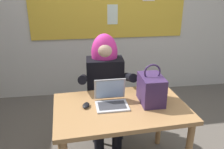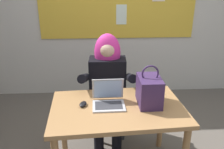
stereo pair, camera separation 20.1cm
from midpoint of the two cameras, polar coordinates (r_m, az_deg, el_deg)
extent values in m
cube|color=beige|center=(3.81, -2.48, 15.31)|extent=(6.26, 0.10, 2.76)
cube|color=white|center=(3.75, -1.45, 14.27)|extent=(0.16, 0.00, 0.30)
cube|color=#A37547|center=(2.17, -0.53, -8.16)|extent=(1.24, 0.84, 0.04)
cylinder|color=#A37547|center=(2.62, -13.95, -12.70)|extent=(0.06, 0.06, 0.70)
cylinder|color=#A37547|center=(2.77, 9.33, -10.25)|extent=(0.06, 0.06, 0.70)
cube|color=black|center=(2.88, -3.61, -6.57)|extent=(0.44, 0.44, 0.04)
cube|color=black|center=(2.95, -4.21, -0.65)|extent=(0.38, 0.06, 0.45)
cylinder|color=#262628|center=(2.88, 0.38, -11.87)|extent=(0.04, 0.04, 0.42)
cylinder|color=#262628|center=(2.84, -6.52, -12.51)|extent=(0.04, 0.04, 0.42)
cylinder|color=#262628|center=(3.16, -0.84, -8.53)|extent=(0.04, 0.04, 0.42)
cylinder|color=#262628|center=(3.13, -7.05, -9.05)|extent=(0.04, 0.04, 0.42)
cylinder|color=black|center=(2.69, -1.00, -14.00)|extent=(0.11, 0.11, 0.46)
cylinder|color=black|center=(2.69, -5.38, -14.20)|extent=(0.11, 0.11, 0.46)
cylinder|color=black|center=(2.70, -1.34, -7.45)|extent=(0.17, 0.43, 0.15)
cylinder|color=black|center=(2.69, -5.63, -7.63)|extent=(0.17, 0.43, 0.15)
cube|color=black|center=(2.78, -3.78, -1.29)|extent=(0.43, 0.28, 0.52)
cylinder|color=black|center=(2.54, 2.00, -0.70)|extent=(0.11, 0.47, 0.24)
cylinder|color=black|center=(2.53, -9.30, -1.13)|extent=(0.11, 0.47, 0.24)
sphere|color=#D1A889|center=(2.66, -3.97, 5.87)|extent=(0.20, 0.20, 0.20)
ellipsoid|color=#D82D8C|center=(2.70, -3.98, 5.23)|extent=(0.31, 0.23, 0.44)
cube|color=#B7B7BC|center=(2.15, -2.67, -7.66)|extent=(0.30, 0.22, 0.01)
cube|color=#333338|center=(2.15, -2.68, -7.48)|extent=(0.25, 0.16, 0.00)
cube|color=#B7B7BC|center=(2.22, -3.13, -3.52)|extent=(0.29, 0.06, 0.21)
cube|color=#99B7E0|center=(2.21, -3.10, -3.67)|extent=(0.26, 0.04, 0.19)
ellipsoid|color=black|center=(2.17, -8.96, -7.42)|extent=(0.09, 0.12, 0.03)
cube|color=#38234C|center=(2.19, 6.87, -3.63)|extent=(0.20, 0.30, 0.26)
torus|color=#38234C|center=(2.13, 7.07, 0.51)|extent=(0.16, 0.02, 0.16)
camera|label=1|loc=(0.10, -92.41, -0.96)|focal=37.88mm
camera|label=2|loc=(0.10, 87.59, 0.96)|focal=37.88mm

